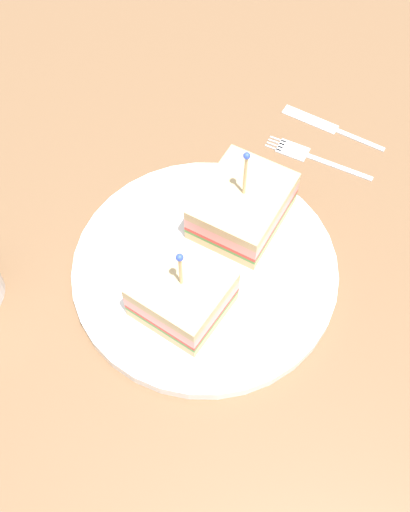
{
  "coord_description": "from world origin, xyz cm",
  "views": [
    {
      "loc": [
        -30.67,
        -9.78,
        56.75
      ],
      "look_at": [
        0.0,
        0.0,
        3.4
      ],
      "focal_mm": 44.06,
      "sensor_mm": 36.0,
      "label": 1
    }
  ],
  "objects_px": {
    "sandwich_half_front": "(242,206)",
    "fork": "(307,155)",
    "sandwich_half_back": "(182,295)",
    "knife": "(327,126)",
    "plate": "(205,270)"
  },
  "relations": [
    {
      "from": "plate",
      "to": "sandwich_half_front",
      "type": "relative_size",
      "value": 2.36
    },
    {
      "from": "sandwich_half_back",
      "to": "knife",
      "type": "height_order",
      "value": "sandwich_half_back"
    },
    {
      "from": "sandwich_half_front",
      "to": "fork",
      "type": "distance_m",
      "value": 0.13
    },
    {
      "from": "sandwich_half_front",
      "to": "fork",
      "type": "xyz_separation_m",
      "value": [
        0.12,
        -0.05,
        -0.04
      ]
    },
    {
      "from": "sandwich_half_front",
      "to": "plate",
      "type": "bearing_deg",
      "value": 164.09
    },
    {
      "from": "plate",
      "to": "sandwich_half_back",
      "type": "distance_m",
      "value": 0.06
    },
    {
      "from": "sandwich_half_front",
      "to": "knife",
      "type": "height_order",
      "value": "sandwich_half_front"
    },
    {
      "from": "sandwich_half_back",
      "to": "plate",
      "type": "bearing_deg",
      "value": -7.71
    },
    {
      "from": "sandwich_half_back",
      "to": "sandwich_half_front",
      "type": "bearing_deg",
      "value": -12.47
    },
    {
      "from": "plate",
      "to": "sandwich_half_back",
      "type": "bearing_deg",
      "value": 172.29
    },
    {
      "from": "plate",
      "to": "sandwich_half_back",
      "type": "relative_size",
      "value": 2.76
    },
    {
      "from": "fork",
      "to": "knife",
      "type": "xyz_separation_m",
      "value": [
        0.05,
        -0.01,
        0.0
      ]
    },
    {
      "from": "plate",
      "to": "sandwich_half_front",
      "type": "height_order",
      "value": "sandwich_half_front"
    },
    {
      "from": "sandwich_half_back",
      "to": "knife",
      "type": "distance_m",
      "value": 0.3
    },
    {
      "from": "plate",
      "to": "knife",
      "type": "height_order",
      "value": "plate"
    }
  ]
}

